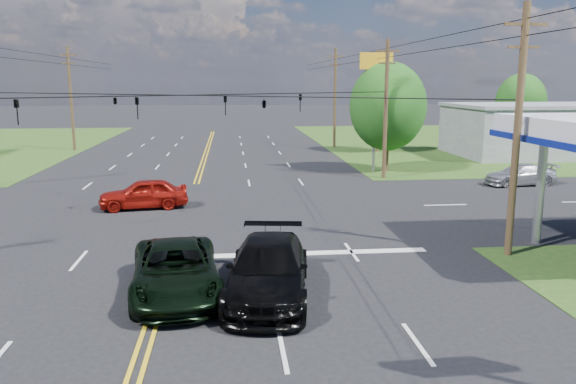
{
  "coord_description": "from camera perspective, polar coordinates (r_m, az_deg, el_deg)",
  "views": [
    {
      "loc": [
        2.29,
        -17.03,
        6.65
      ],
      "look_at": [
        4.68,
        6.0,
        2.1
      ],
      "focal_mm": 35.0,
      "sensor_mm": 36.0,
      "label": 1
    }
  ],
  "objects": [
    {
      "name": "pickup_dkgreen",
      "position": [
        18.22,
        -11.33,
        -7.8
      ],
      "size": [
        3.3,
        6.08,
        1.62
      ],
      "primitive_type": "imported",
      "rotation": [
        0.0,
        0.0,
        0.11
      ],
      "color": "black",
      "rests_on": "ground"
    },
    {
      "name": "polesign_ne",
      "position": [
        42.35,
        8.91,
        11.36
      ],
      "size": [
        2.41,
        0.3,
        8.76
      ],
      "color": "#A5A5AA",
      "rests_on": "ground"
    },
    {
      "name": "pole_left_far",
      "position": [
        59.06,
        -21.19,
        8.93
      ],
      "size": [
        1.6,
        0.28,
        10.0
      ],
      "color": "#3B2418",
      "rests_on": "ground"
    },
    {
      "name": "span_wire_signals",
      "position": [
        29.13,
        -10.58,
        9.64
      ],
      "size": [
        26.0,
        18.0,
        1.13
      ],
      "color": "black",
      "rests_on": "ground"
    },
    {
      "name": "tree_right_a",
      "position": [
        42.71,
        10.11,
        8.55
      ],
      "size": [
        5.7,
        5.7,
        8.18
      ],
      "color": "#3B2418",
      "rests_on": "ground"
    },
    {
      "name": "suv_black",
      "position": [
        17.71,
        -2.03,
        -7.89
      ],
      "size": [
        3.26,
        6.36,
        1.77
      ],
      "primitive_type": "imported",
      "rotation": [
        0.0,
        0.0,
        -0.13
      ],
      "color": "black",
      "rests_on": "ground"
    },
    {
      "name": "sedan_far",
      "position": [
        39.81,
        22.52,
        1.64
      ],
      "size": [
        4.9,
        2.43,
        1.37
      ],
      "primitive_type": "imported",
      "rotation": [
        0.0,
        0.0,
        -1.46
      ],
      "color": "#ADACB1",
      "rests_on": "ground"
    },
    {
      "name": "grass_ne",
      "position": [
        69.56,
        22.24,
        4.8
      ],
      "size": [
        46.0,
        48.0,
        0.03
      ],
      "primitive_type": "cube",
      "color": "#204716",
      "rests_on": "ground"
    },
    {
      "name": "tree_far_r",
      "position": [
        67.04,
        22.57,
        8.47
      ],
      "size": [
        5.32,
        5.32,
        7.63
      ],
      "color": "#3B2418",
      "rests_on": "ground"
    },
    {
      "name": "retail_ne",
      "position": [
        56.49,
        23.6,
        5.67
      ],
      "size": [
        14.0,
        10.0,
        4.4
      ],
      "primitive_type": "cube",
      "color": "slate",
      "rests_on": "ground"
    },
    {
      "name": "pole_ne",
      "position": [
        39.55,
        9.91,
        8.43
      ],
      "size": [
        1.6,
        0.28,
        9.5
      ],
      "color": "#3B2418",
      "rests_on": "ground"
    },
    {
      "name": "stop_bar",
      "position": [
        22.22,
        1.37,
        -6.3
      ],
      "size": [
        10.0,
        0.5,
        0.02
      ],
      "primitive_type": "cube",
      "color": "silver",
      "rests_on": "ground"
    },
    {
      "name": "tree_right_b",
      "position": [
        54.95,
        9.17,
        8.43
      ],
      "size": [
        4.94,
        4.94,
        7.09
      ],
      "color": "#3B2418",
      "rests_on": "ground"
    },
    {
      "name": "power_lines",
      "position": [
        27.2,
        -11.11,
        15.02
      ],
      "size": [
        26.04,
        100.0,
        0.64
      ],
      "color": "black",
      "rests_on": "ground"
    },
    {
      "name": "sedan_red",
      "position": [
        30.95,
        -14.46,
        -0.16
      ],
      "size": [
        4.86,
        2.49,
        1.58
      ],
      "primitive_type": "imported",
      "rotation": [
        0.0,
        0.0,
        -1.43
      ],
      "color": "maroon",
      "rests_on": "ground"
    },
    {
      "name": "pole_right_far",
      "position": [
        58.05,
        4.78,
        9.61
      ],
      "size": [
        1.6,
        0.28,
        10.0
      ],
      "color": "#3B2418",
      "rests_on": "ground"
    },
    {
      "name": "ground",
      "position": [
        29.87,
        -10.17,
        -1.93
      ],
      "size": [
        280.0,
        280.0,
        0.0
      ],
      "primitive_type": "plane",
      "color": "black",
      "rests_on": "ground"
    },
    {
      "name": "pole_se",
      "position": [
        22.78,
        22.28,
        5.92
      ],
      "size": [
        1.6,
        0.28,
        9.5
      ],
      "color": "#3B2418",
      "rests_on": "ground"
    }
  ]
}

